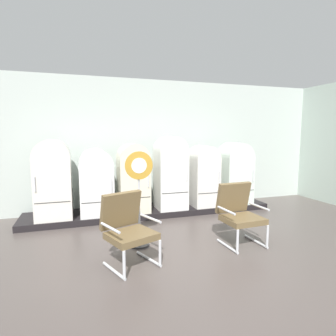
% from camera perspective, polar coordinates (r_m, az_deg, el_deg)
% --- Properties ---
extents(ground, '(12.00, 10.00, 0.05)m').
position_cam_1_polar(ground, '(3.82, 9.19, -21.72)').
color(ground, '#4F4642').
extents(back_wall, '(11.76, 0.12, 3.08)m').
position_cam_1_polar(back_wall, '(6.81, -4.68, 4.87)').
color(back_wall, '#BAC5BD').
rests_on(back_wall, ground).
extents(side_wall_right, '(0.16, 2.20, 3.08)m').
position_cam_1_polar(side_wall_right, '(8.26, 31.00, 4.09)').
color(side_wall_right, '#B7C9BD').
rests_on(side_wall_right, ground).
extents(display_plinth, '(5.48, 0.95, 0.13)m').
position_cam_1_polar(display_plinth, '(6.43, -3.24, -8.70)').
color(display_plinth, black).
rests_on(display_plinth, ground).
extents(refrigerator_0, '(0.69, 0.72, 1.57)m').
position_cam_1_polar(refrigerator_0, '(5.99, -22.40, -1.67)').
color(refrigerator_0, silver).
rests_on(refrigerator_0, display_plinth).
extents(refrigerator_1, '(0.67, 0.70, 1.38)m').
position_cam_1_polar(refrigerator_1, '(5.99, -14.46, -2.41)').
color(refrigerator_1, white).
rests_on(refrigerator_1, display_plinth).
extents(refrigerator_2, '(0.64, 0.65, 1.47)m').
position_cam_1_polar(refrigerator_2, '(6.04, -7.10, -1.60)').
color(refrigerator_2, beige).
rests_on(refrigerator_2, display_plinth).
extents(refrigerator_3, '(0.65, 0.67, 1.62)m').
position_cam_1_polar(refrigerator_3, '(6.25, 0.51, -0.48)').
color(refrigerator_3, white).
rests_on(refrigerator_3, display_plinth).
extents(refrigerator_4, '(0.58, 0.67, 1.41)m').
position_cam_1_polar(refrigerator_4, '(6.57, 7.24, -1.18)').
color(refrigerator_4, silver).
rests_on(refrigerator_4, display_plinth).
extents(refrigerator_5, '(0.69, 0.69, 1.47)m').
position_cam_1_polar(refrigerator_5, '(6.96, 13.48, -0.66)').
color(refrigerator_5, silver).
rests_on(refrigerator_5, display_plinth).
extents(armchair_left, '(0.81, 0.83, 0.99)m').
position_cam_1_polar(armchair_left, '(3.98, -8.28, -11.68)').
color(armchair_left, silver).
rests_on(armchair_left, ground).
extents(armchair_right, '(0.70, 0.69, 0.99)m').
position_cam_1_polar(armchair_right, '(4.80, 14.27, -8.56)').
color(armchair_right, silver).
rests_on(armchair_right, ground).
extents(sign_stand, '(0.44, 0.32, 1.53)m').
position_cam_1_polar(sign_stand, '(4.49, -5.89, -6.70)').
color(sign_stand, '#2D2D30').
rests_on(sign_stand, ground).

